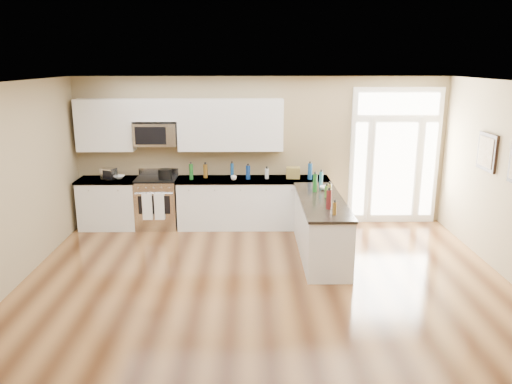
% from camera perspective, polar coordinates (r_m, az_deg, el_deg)
% --- Properties ---
extents(ground, '(8.00, 8.00, 0.00)m').
position_cam_1_polar(ground, '(6.20, 1.42, -14.89)').
color(ground, '#482914').
extents(room_shell, '(8.00, 8.00, 8.00)m').
position_cam_1_polar(room_shell, '(5.56, 1.53, 0.61)').
color(room_shell, '#96835F').
rests_on(room_shell, ground).
extents(back_cabinet_left, '(1.10, 0.66, 0.94)m').
position_cam_1_polar(back_cabinet_left, '(9.81, -16.39, -1.40)').
color(back_cabinet_left, silver).
rests_on(back_cabinet_left, ground).
extents(back_cabinet_right, '(2.85, 0.66, 0.94)m').
position_cam_1_polar(back_cabinet_right, '(9.45, -0.33, -1.41)').
color(back_cabinet_right, silver).
rests_on(back_cabinet_right, ground).
extents(peninsula_cabinet, '(0.69, 2.32, 0.94)m').
position_cam_1_polar(peninsula_cabinet, '(8.15, 7.39, -4.23)').
color(peninsula_cabinet, silver).
rests_on(peninsula_cabinet, ground).
extents(upper_cabinet_left, '(1.04, 0.33, 0.95)m').
position_cam_1_polar(upper_cabinet_left, '(9.67, -16.86, 7.33)').
color(upper_cabinet_left, silver).
rests_on(upper_cabinet_left, room_shell).
extents(upper_cabinet_right, '(1.94, 0.33, 0.95)m').
position_cam_1_polar(upper_cabinet_right, '(9.30, -2.93, 7.67)').
color(upper_cabinet_right, silver).
rests_on(upper_cabinet_right, room_shell).
extents(upper_cabinet_short, '(0.82, 0.33, 0.40)m').
position_cam_1_polar(upper_cabinet_short, '(9.42, -11.47, 9.18)').
color(upper_cabinet_short, silver).
rests_on(upper_cabinet_short, room_shell).
extents(microwave, '(0.78, 0.41, 0.42)m').
position_cam_1_polar(microwave, '(9.44, -11.39, 6.50)').
color(microwave, silver).
rests_on(microwave, room_shell).
extents(entry_door, '(1.70, 0.10, 2.60)m').
position_cam_1_polar(entry_door, '(9.90, 15.55, 3.94)').
color(entry_door, white).
rests_on(entry_door, ground).
extents(wall_art_near, '(0.05, 0.58, 0.58)m').
position_cam_1_polar(wall_art_near, '(8.54, 24.89, 4.17)').
color(wall_art_near, black).
rests_on(wall_art_near, room_shell).
extents(kitchen_range, '(0.76, 0.68, 1.08)m').
position_cam_1_polar(kitchen_range, '(9.60, -11.22, -1.18)').
color(kitchen_range, silver).
rests_on(kitchen_range, ground).
extents(stockpot, '(0.29, 0.29, 0.20)m').
position_cam_1_polar(stockpot, '(9.39, -10.34, 2.09)').
color(stockpot, black).
rests_on(stockpot, kitchen_range).
extents(toaster_oven, '(0.31, 0.28, 0.21)m').
position_cam_1_polar(toaster_oven, '(9.62, -16.47, 2.02)').
color(toaster_oven, silver).
rests_on(toaster_oven, back_cabinet_left).
extents(cardboard_box, '(0.26, 0.20, 0.21)m').
position_cam_1_polar(cardboard_box, '(9.36, 4.25, 2.21)').
color(cardboard_box, olive).
rests_on(cardboard_box, back_cabinet_right).
extents(bowl_left, '(0.22, 0.22, 0.05)m').
position_cam_1_polar(bowl_left, '(9.67, -15.41, 1.66)').
color(bowl_left, white).
rests_on(bowl_left, back_cabinet_left).
extents(bowl_peninsula, '(0.25, 0.25, 0.06)m').
position_cam_1_polar(bowl_peninsula, '(8.57, 7.98, 0.44)').
color(bowl_peninsula, white).
rests_on(bowl_peninsula, peninsula_cabinet).
extents(cup_counter, '(0.12, 0.12, 0.08)m').
position_cam_1_polar(cup_counter, '(9.20, -2.56, 1.63)').
color(cup_counter, white).
rests_on(cup_counter, back_cabinet_right).
extents(counter_bottles, '(2.40, 2.44, 0.30)m').
position_cam_1_polar(counter_bottles, '(8.65, 2.59, 1.40)').
color(counter_bottles, '#19591E').
rests_on(counter_bottles, back_cabinet_right).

